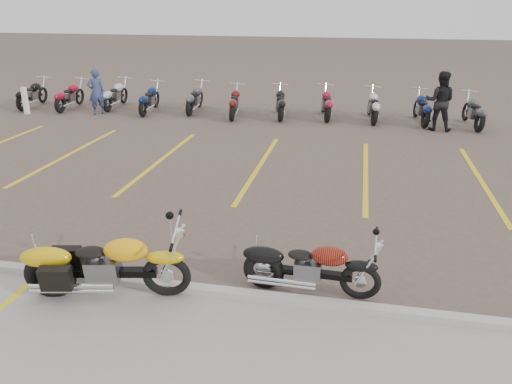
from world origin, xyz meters
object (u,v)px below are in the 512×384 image
yellow_cruiser (104,267)px  person_a (96,92)px  flame_cruiser (308,268)px  person_b (440,101)px  bollard (25,101)px

yellow_cruiser → person_a: person_a is taller
flame_cruiser → person_b: size_ratio=1.05×
yellow_cruiser → bollard: 13.90m
person_a → bollard: 2.73m
person_a → bollard: size_ratio=1.67×
person_b → yellow_cruiser: bearing=72.1°
person_a → person_b: (12.11, 0.03, 0.12)m
flame_cruiser → person_b: bearing=75.4°
person_a → person_b: bearing=137.1°
flame_cruiser → bollard: (-11.65, 10.07, 0.09)m
bollard → yellow_cruiser: bearing=-50.7°
person_a → flame_cruiser: bearing=87.3°
yellow_cruiser → bollard: bearing=117.8°
yellow_cruiser → person_b: 12.77m
yellow_cruiser → person_a: (-6.14, 11.25, 0.35)m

